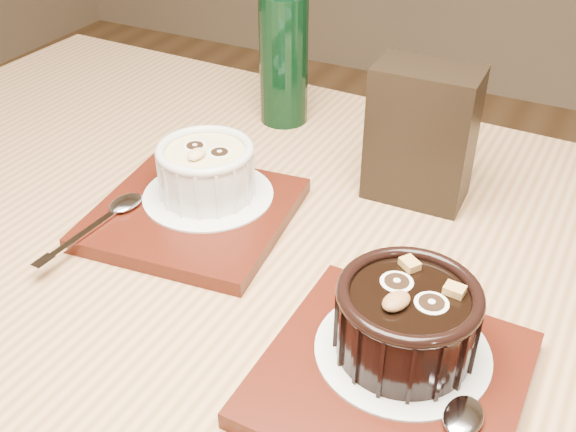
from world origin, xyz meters
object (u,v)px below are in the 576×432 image
object	(u,v)px
table	(277,364)
ramekin_dark	(407,317)
ramekin_white	(206,168)
green_bottle	(284,54)
condiment_stand	(421,135)
tray_left	(194,214)
tray_right	(391,378)

from	to	relation	value
table	ramekin_dark	xyz separation A→B (m)	(0.12, -0.03, 0.14)
ramekin_white	green_bottle	size ratio (longest dim) A/B	0.43
condiment_stand	tray_left	bearing A→B (deg)	-141.30
table	tray_left	xyz separation A→B (m)	(-0.12, 0.06, 0.10)
tray_left	table	bearing A→B (deg)	-24.97
tray_right	condiment_stand	xyz separation A→B (m)	(-0.07, 0.25, 0.06)
tray_left	ramekin_white	distance (m)	0.05
table	tray_left	bearing A→B (deg)	155.03
tray_right	ramekin_white	bearing A→B (deg)	150.68
ramekin_white	tray_right	xyz separation A→B (m)	(0.24, -0.14, -0.04)
table	ramekin_white	xyz separation A→B (m)	(-0.12, 0.08, 0.14)
tray_left	tray_right	distance (m)	0.27
ramekin_dark	condiment_stand	world-z (taller)	condiment_stand
ramekin_dark	condiment_stand	distance (m)	0.24
tray_left	ramekin_white	size ratio (longest dim) A/B	1.89
table	ramekin_dark	distance (m)	0.19
ramekin_dark	green_bottle	distance (m)	0.42
table	ramekin_white	world-z (taller)	ramekin_white
ramekin_dark	green_bottle	bearing A→B (deg)	149.33
condiment_stand	green_bottle	xyz separation A→B (m)	(-0.20, 0.09, 0.01)
tray_left	condiment_stand	size ratio (longest dim) A/B	1.29
green_bottle	tray_right	bearing A→B (deg)	-52.52
ramekin_white	condiment_stand	distance (m)	0.21
table	tray_left	world-z (taller)	tray_left
table	ramekin_dark	size ratio (longest dim) A/B	11.82
green_bottle	condiment_stand	bearing A→B (deg)	-25.10
tray_left	ramekin_dark	bearing A→B (deg)	-20.11
tray_right	condiment_stand	world-z (taller)	condiment_stand
ramekin_white	tray_right	distance (m)	0.28
tray_left	condiment_stand	xyz separation A→B (m)	(0.18, 0.14, 0.06)
condiment_stand	ramekin_dark	bearing A→B (deg)	-74.08
table	tray_right	world-z (taller)	tray_right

